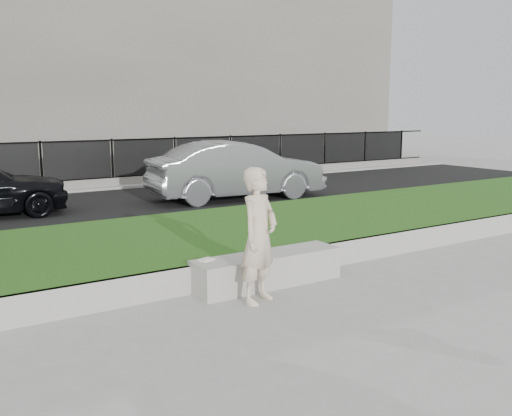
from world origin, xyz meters
TOP-DOWN VIEW (x-y plane):
  - ground at (0.00, 0.00)m, footprint 90.00×90.00m
  - grass_bank at (0.00, 3.00)m, footprint 34.00×4.00m
  - grass_kerb at (0.00, 1.04)m, footprint 34.00×0.08m
  - street at (0.00, 8.50)m, footprint 34.00×7.00m
  - far_pavement at (0.00, 13.00)m, footprint 34.00×3.00m
  - iron_fence at (0.00, 12.00)m, footprint 32.00×0.30m
  - building_facade at (0.00, 20.00)m, footprint 34.00×10.00m
  - stone_bench at (0.09, 0.80)m, footprint 2.30×0.58m
  - man at (-0.42, 0.25)m, footprint 0.78×0.67m
  - book at (-0.84, 0.95)m, footprint 0.24×0.20m
  - car_silver at (3.77, 7.84)m, footprint 5.09×2.22m

SIDE VIEW (x-z plane):
  - ground at x=0.00m, z-range 0.00..0.00m
  - street at x=0.00m, z-range 0.00..0.04m
  - far_pavement at x=0.00m, z-range 0.00..0.12m
  - grass_bank at x=0.00m, z-range 0.00..0.40m
  - grass_kerb at x=0.00m, z-range 0.00..0.40m
  - stone_bench at x=0.09m, z-range 0.00..0.47m
  - book at x=-0.84m, z-range 0.47..0.49m
  - iron_fence at x=0.00m, z-range -0.21..1.29m
  - car_silver at x=3.77m, z-range 0.04..1.67m
  - man at x=-0.42m, z-range 0.00..1.81m
  - building_facade at x=0.00m, z-range 0.00..10.00m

